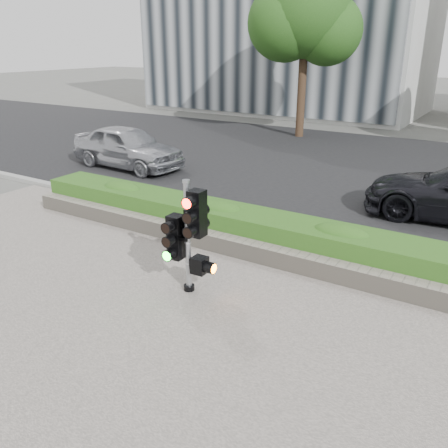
% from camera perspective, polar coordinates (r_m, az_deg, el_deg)
% --- Properties ---
extents(ground, '(120.00, 120.00, 0.00)m').
position_cam_1_polar(ground, '(7.88, -3.22, -9.39)').
color(ground, '#51514C').
rests_on(ground, ground).
extents(sidewalk, '(16.00, 11.00, 0.03)m').
position_cam_1_polar(sidewalk, '(6.37, -16.92, -18.60)').
color(sidewalk, '#9E9389').
rests_on(sidewalk, ground).
extents(road, '(60.00, 13.00, 0.02)m').
position_cam_1_polar(road, '(16.51, 17.17, 6.12)').
color(road, black).
rests_on(road, ground).
extents(curb, '(60.00, 0.25, 0.12)m').
position_cam_1_polar(curb, '(10.32, 6.84, -1.52)').
color(curb, gray).
rests_on(curb, ground).
extents(stone_wall, '(12.00, 0.32, 0.34)m').
position_cam_1_polar(stone_wall, '(9.23, 3.53, -3.24)').
color(stone_wall, gray).
rests_on(stone_wall, sidewalk).
extents(hedge, '(12.00, 1.00, 0.68)m').
position_cam_1_polar(hedge, '(9.70, 5.39, -0.98)').
color(hedge, '#56922D').
rests_on(hedge, sidewalk).
extents(tree_left, '(4.61, 4.03, 7.34)m').
position_cam_1_polar(tree_left, '(21.83, 9.84, 23.49)').
color(tree_left, black).
rests_on(tree_left, ground).
extents(traffic_signal, '(0.67, 0.49, 1.95)m').
position_cam_1_polar(traffic_signal, '(7.74, -4.13, -0.88)').
color(traffic_signal, black).
rests_on(traffic_signal, sidewalk).
extents(car_silver, '(4.20, 1.90, 1.40)m').
position_cam_1_polar(car_silver, '(16.39, -11.54, 9.08)').
color(car_silver, '#A6A7AD').
rests_on(car_silver, road).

